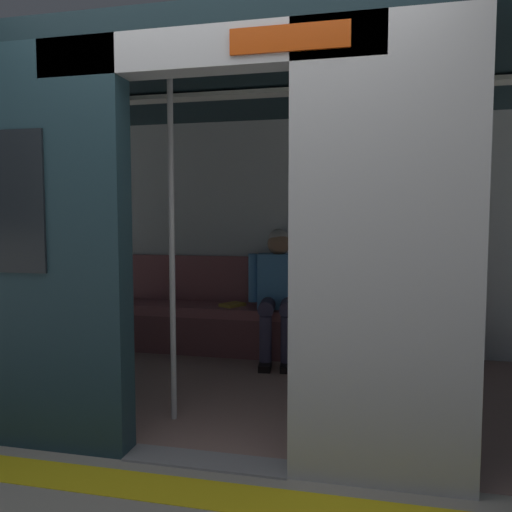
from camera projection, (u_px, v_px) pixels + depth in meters
name	position (u px, v px, depth m)	size (l,w,h in m)	color
ground_plane	(207.00, 462.00, 2.67)	(60.00, 60.00, 0.00)	gray
platform_edge_strip	(187.00, 491.00, 2.38)	(8.00, 0.24, 0.01)	yellow
train_car	(247.00, 185.00, 3.64)	(6.40, 2.57, 2.32)	silver
bench_seat	(277.00, 320.00, 4.64)	(3.24, 0.44, 0.45)	#935156
person_seated	(278.00, 285.00, 4.56)	(0.55, 0.71, 1.18)	#4C8CC6
handbag	(319.00, 300.00, 4.61)	(0.26, 0.15, 0.17)	maroon
book	(232.00, 305.00, 4.76)	(0.15, 0.22, 0.03)	gold
grab_pole_door	(172.00, 248.00, 3.15)	(0.04, 0.04, 2.18)	silver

